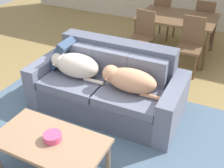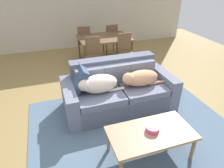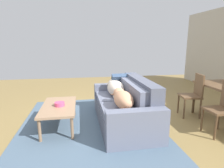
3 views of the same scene
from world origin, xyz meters
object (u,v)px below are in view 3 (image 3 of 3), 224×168
object	(u,v)px
dog_on_left_cushion	(115,88)
dining_chair_near_left	(193,93)
dog_on_right_cushion	(123,99)
coffee_table	(59,108)
dining_chair_near_right	(223,106)
bowl_on_coffee_table	(60,104)
throw_pillow_by_left_arm	(121,83)
couch	(126,107)

from	to	relation	value
dog_on_left_cushion	dining_chair_near_left	xyz separation A→B (m)	(0.32, 1.65, -0.11)
dog_on_right_cushion	dining_chair_near_left	xyz separation A→B (m)	(-0.46, 1.67, -0.10)
dog_on_right_cushion	coffee_table	distance (m)	1.21
dining_chair_near_right	dog_on_right_cushion	bearing A→B (deg)	-104.09
coffee_table	dining_chair_near_left	bearing A→B (deg)	92.07
coffee_table	dining_chair_near_left	size ratio (longest dim) A/B	1.23
bowl_on_coffee_table	dining_chair_near_left	size ratio (longest dim) A/B	0.20
throw_pillow_by_left_arm	coffee_table	xyz separation A→B (m)	(0.72, -1.34, -0.28)
dining_chair_near_left	dining_chair_near_right	bearing A→B (deg)	9.11
dog_on_left_cushion	throw_pillow_by_left_arm	xyz separation A→B (m)	(-0.29, 0.19, 0.04)
couch	bowl_on_coffee_table	bearing A→B (deg)	-89.40
bowl_on_coffee_table	dog_on_left_cushion	bearing A→B (deg)	111.80
coffee_table	bowl_on_coffee_table	distance (m)	0.09
dog_on_left_cushion	dining_chair_near_right	distance (m)	2.04
dog_on_left_cushion	dining_chair_near_left	size ratio (longest dim) A/B	0.87
couch	dining_chair_near_right	world-z (taller)	dining_chair_near_right
throw_pillow_by_left_arm	dining_chair_near_right	world-z (taller)	dining_chair_near_right
dining_chair_near_left	bowl_on_coffee_table	bearing A→B (deg)	-78.82
couch	throw_pillow_by_left_arm	xyz separation A→B (m)	(-0.72, 0.05, 0.33)
dog_on_right_cushion	bowl_on_coffee_table	distance (m)	1.17
dining_chair_near_left	dining_chair_near_right	world-z (taller)	dining_chair_near_right
dining_chair_near_left	dining_chair_near_right	size ratio (longest dim) A/B	0.99
coffee_table	dog_on_left_cushion	bearing A→B (deg)	110.29
dog_on_left_cushion	dining_chair_near_left	world-z (taller)	dining_chair_near_left
coffee_table	dog_on_right_cushion	bearing A→B (deg)	72.68
dining_chair_near_left	dog_on_right_cushion	bearing A→B (deg)	-66.17
throw_pillow_by_left_arm	coffee_table	world-z (taller)	throw_pillow_by_left_arm
couch	dog_on_right_cushion	bearing A→B (deg)	-23.93
dog_on_left_cushion	dog_on_right_cushion	world-z (taller)	dog_on_left_cushion
dog_on_left_cushion	coffee_table	bearing A→B (deg)	-70.28
couch	throw_pillow_by_left_arm	world-z (taller)	throw_pillow_by_left_arm
couch	dog_on_right_cushion	world-z (taller)	couch
dog_on_right_cushion	dining_chair_near_right	world-z (taller)	dining_chair_near_right
couch	bowl_on_coffee_table	distance (m)	1.28
coffee_table	dining_chair_near_right	distance (m)	2.91
couch	coffee_table	world-z (taller)	couch
throw_pillow_by_left_arm	dining_chair_near_right	distance (m)	2.09
dining_chair_near_right	bowl_on_coffee_table	bearing A→B (deg)	-105.33
coffee_table	dining_chair_near_left	distance (m)	2.81
dining_chair_near_right	throw_pillow_by_left_arm	bearing A→B (deg)	-135.76
dog_on_right_cushion	dining_chair_near_right	xyz separation A→B (m)	(0.40, 1.68, -0.10)
dog_on_left_cushion	coffee_table	size ratio (longest dim) A/B	0.70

